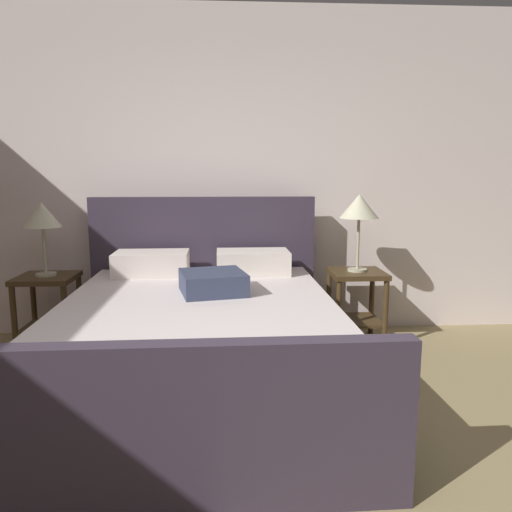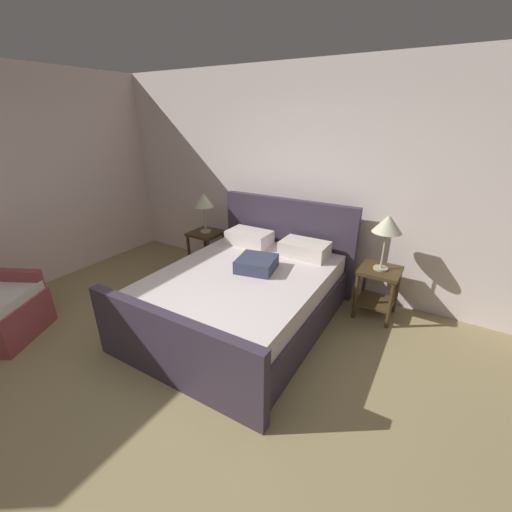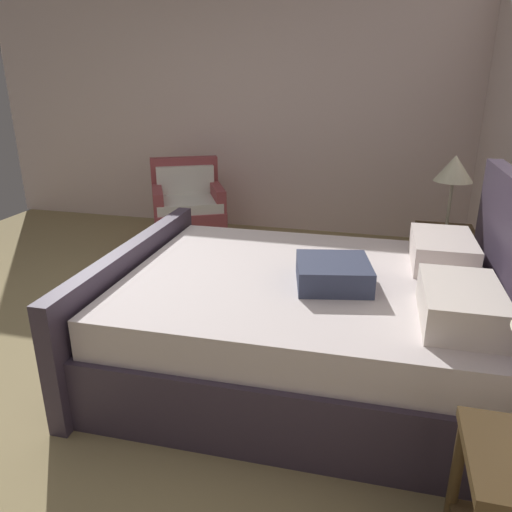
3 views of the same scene
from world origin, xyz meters
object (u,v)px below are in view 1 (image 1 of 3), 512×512
(nightstand_right, at_px, (356,294))
(table_lamp_right, at_px, (359,208))
(table_lamp_left, at_px, (42,217))
(nightstand_left, at_px, (48,300))
(bed, at_px, (200,338))

(nightstand_right, bearing_deg, table_lamp_right, 0.00)
(nightstand_right, relative_size, table_lamp_left, 1.04)
(nightstand_right, height_order, nightstand_left, same)
(nightstand_right, distance_m, table_lamp_right, 0.72)
(table_lamp_right, bearing_deg, nightstand_left, -179.06)
(bed, xyz_separation_m, nightstand_right, (1.25, 0.88, 0.06))
(nightstand_left, relative_size, table_lamp_left, 1.04)
(nightstand_right, bearing_deg, table_lamp_left, -179.06)
(nightstand_right, bearing_deg, bed, -144.86)
(nightstand_right, distance_m, nightstand_left, 2.50)
(nightstand_left, bearing_deg, nightstand_right, 0.94)
(bed, distance_m, nightstand_left, 1.51)
(bed, bearing_deg, nightstand_left, 146.13)
(nightstand_right, height_order, table_lamp_right, table_lamp_right)
(nightstand_right, xyz_separation_m, table_lamp_right, (0.00, 0.00, 0.72))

